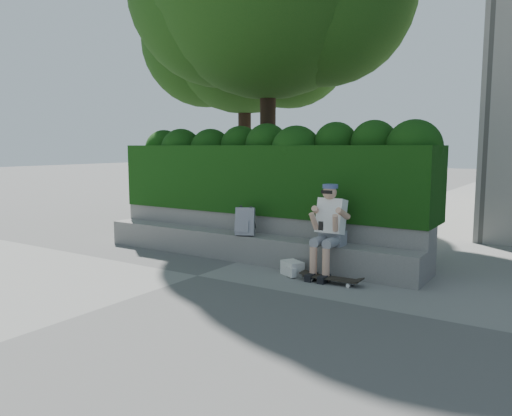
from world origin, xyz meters
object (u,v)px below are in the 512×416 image
Objects in this scene: person at (329,226)px; skateboard at (331,278)px; backpack_ground at (292,268)px; backpack_plaid at (245,222)px.

person is 1.68× the size of skateboard.
person is at bearing 57.06° from backpack_ground.
backpack_plaid is at bearing 177.03° from person.
backpack_plaid is at bearing -167.63° from backpack_ground.
backpack_ground is (1.09, -0.33, -0.58)m from backpack_plaid.
backpack_plaid is at bearing 163.65° from skateboard.
backpack_ground is at bearing -152.32° from person.
person is 2.97× the size of backpack_plaid.
person is 1.57m from backpack_plaid.
backpack_plaid is (-1.78, 0.44, 0.61)m from skateboard.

